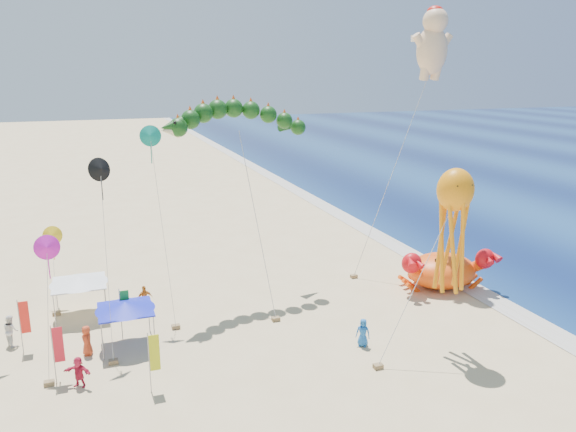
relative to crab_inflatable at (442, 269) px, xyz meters
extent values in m
plane|color=#D1B784|center=(-10.06, -2.09, -1.36)|extent=(320.00, 320.00, 0.00)
plane|color=silver|center=(1.94, -2.09, -1.35)|extent=(320.00, 320.00, 0.00)
ellipsoid|color=#FF500D|center=(0.00, 0.11, -0.12)|extent=(5.88, 5.15, 2.49)
sphere|color=red|center=(-2.78, -0.93, 0.99)|extent=(1.48, 1.48, 1.48)
sphere|color=black|center=(-0.78, -0.76, 0.99)|extent=(0.38, 0.38, 0.38)
sphere|color=red|center=(2.78, -0.93, 0.99)|extent=(1.48, 1.48, 1.48)
sphere|color=black|center=(0.78, -0.76, 0.99)|extent=(0.38, 0.38, 0.38)
cone|color=#10390F|center=(-19.06, 4.05, 10.80)|extent=(1.49, 1.10, 1.22)
cylinder|color=#B2B2B2|center=(-13.70, 1.36, 4.49)|extent=(0.78, 5.43, 11.43)
cube|color=olive|center=(-13.34, -1.34, -1.23)|extent=(0.50, 0.35, 0.25)
ellipsoid|color=#F7C696|center=(0.55, 3.92, 15.52)|extent=(2.36, 1.94, 3.47)
sphere|color=#F7C696|center=(0.55, 3.71, 17.55)|extent=(1.82, 1.82, 1.82)
ellipsoid|color=red|center=(0.55, 3.81, 18.19)|extent=(1.17, 1.17, 0.82)
cylinder|color=#B2B2B2|center=(-2.35, 3.88, 6.46)|extent=(5.84, 0.12, 15.36)
cube|color=olive|center=(-5.25, 3.84, -1.23)|extent=(0.50, 0.35, 0.25)
ellipsoid|color=orange|center=(-5.37, -7.99, 7.94)|extent=(2.05, 1.84, 2.36)
cylinder|color=#B2B2B2|center=(-7.71, -8.39, 3.02)|extent=(4.73, 0.85, 8.49)
cube|color=olive|center=(-10.06, -8.79, -1.23)|extent=(0.50, 0.35, 0.25)
cylinder|color=gray|center=(-23.87, -2.89, -0.26)|extent=(0.06, 0.06, 2.20)
cylinder|color=gray|center=(-21.07, -2.89, -0.26)|extent=(0.06, 0.06, 2.20)
cylinder|color=gray|center=(-23.87, -0.09, -0.26)|extent=(0.06, 0.06, 2.20)
cylinder|color=gray|center=(-21.07, -0.09, -0.26)|extent=(0.06, 0.06, 2.20)
cube|color=#151FB9|center=(-22.47, -1.49, 0.88)|extent=(3.03, 3.03, 0.08)
cone|color=#151FB9|center=(-22.47, -1.49, 1.12)|extent=(3.34, 3.34, 0.45)
cylinder|color=gray|center=(-26.48, 2.23, -0.26)|extent=(0.06, 0.06, 2.20)
cylinder|color=gray|center=(-23.46, 2.23, -0.26)|extent=(0.06, 0.06, 2.20)
cylinder|color=gray|center=(-26.48, 5.26, -0.26)|extent=(0.06, 0.06, 2.20)
cylinder|color=gray|center=(-23.46, 5.26, -0.26)|extent=(0.06, 0.06, 2.20)
cube|color=silver|center=(-24.97, 3.75, 0.88)|extent=(3.26, 3.26, 0.08)
cone|color=silver|center=(-24.97, 3.75, 1.12)|extent=(3.59, 3.59, 0.45)
cylinder|color=gray|center=(-21.78, -6.96, 0.24)|extent=(0.05, 0.05, 3.20)
cube|color=#C6CC18|center=(-21.50, -6.96, 0.74)|extent=(0.50, 0.04, 1.90)
cylinder|color=gray|center=(-26.24, -4.47, 0.24)|extent=(0.05, 0.05, 3.20)
cube|color=red|center=(-25.96, -4.47, 0.74)|extent=(0.50, 0.04, 1.90)
cylinder|color=gray|center=(-28.13, -0.36, 0.24)|extent=(0.05, 0.05, 3.20)
cube|color=red|center=(-27.85, -0.36, 0.74)|extent=(0.50, 0.04, 1.90)
cylinder|color=gray|center=(-22.71, -0.61, 0.24)|extent=(0.05, 0.05, 3.20)
cube|color=#168927|center=(-22.43, -0.61, 0.74)|extent=(0.50, 0.04, 1.90)
imported|color=#1F64B5|center=(-9.66, -6.20, -0.53)|extent=(0.97, 0.91, 1.66)
imported|color=silver|center=(-28.80, 0.77, -0.43)|extent=(1.08, 1.14, 1.87)
imported|color=#BC6721|center=(-20.99, 3.10, -0.49)|extent=(1.08, 0.58, 1.75)
imported|color=#C03E1E|center=(-24.68, -1.89, -0.49)|extent=(0.65, 0.91, 1.73)
imported|color=#C01E3E|center=(-25.12, -5.20, -0.56)|extent=(1.51, 1.19, 1.60)
cone|color=#0B7F6B|center=(-20.07, 2.34, 10.30)|extent=(1.30, 0.51, 1.32)
cylinder|color=#B2B2B2|center=(-19.82, 0.84, 4.49)|extent=(0.55, 3.04, 11.41)
cube|color=olive|center=(-19.57, -0.66, -1.23)|extent=(0.50, 0.35, 0.25)
cone|color=yellow|center=(-26.46, 6.64, 3.40)|extent=(1.30, 0.51, 1.32)
cylinder|color=#B2B2B2|center=(-26.21, 5.14, 1.05)|extent=(0.54, 3.04, 4.53)
cube|color=olive|center=(-25.96, 3.64, -1.23)|extent=(0.50, 0.35, 0.25)
cone|color=black|center=(-23.18, -1.09, 8.98)|extent=(1.30, 0.51, 1.32)
cylinder|color=#B2B2B2|center=(-22.93, -2.59, 3.83)|extent=(0.55, 3.04, 10.10)
cube|color=olive|center=(-22.68, -4.09, -1.23)|extent=(0.50, 0.35, 0.25)
cone|color=#D717BC|center=(-26.14, -2.57, 5.33)|extent=(1.30, 0.51, 1.32)
cylinder|color=#B2B2B2|center=(-25.89, -4.07, 2.01)|extent=(0.55, 3.04, 6.45)
cube|color=olive|center=(-25.64, -5.57, -1.23)|extent=(0.50, 0.35, 0.25)
cube|color=olive|center=(-28.80, -2.89, -1.23)|extent=(0.50, 0.35, 0.25)
camera|label=1|loc=(-23.78, -32.58, 14.18)|focal=35.00mm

